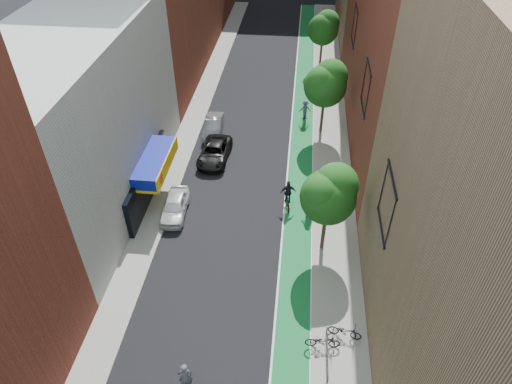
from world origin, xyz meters
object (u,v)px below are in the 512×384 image
(parked_car_white, at_px, (175,206))
(cyclist_lead, at_px, (186,383))
(parked_car_black, at_px, (215,152))
(cyclist_lane_near, at_px, (309,201))
(cyclist_lane_far, at_px, (305,112))
(cyclist_lane_mid, at_px, (288,197))
(parked_car_silver, at_px, (213,126))

(parked_car_white, distance_m, cyclist_lead, 13.13)
(parked_car_black, distance_m, cyclist_lane_near, 9.53)
(parked_car_black, xyz_separation_m, cyclist_lane_far, (7.14, 6.85, 0.25))
(cyclist_lane_mid, relative_size, cyclist_lane_far, 1.07)
(parked_car_black, height_order, cyclist_lead, cyclist_lead)
(parked_car_white, height_order, cyclist_lane_near, cyclist_lane_near)
(cyclist_lead, bearing_deg, cyclist_lane_near, -125.74)
(parked_car_white, bearing_deg, cyclist_lane_far, 54.43)
(parked_car_white, height_order, cyclist_lane_mid, cyclist_lane_mid)
(cyclist_lane_far, bearing_deg, cyclist_lead, 70.55)
(cyclist_lead, bearing_deg, parked_car_black, -97.51)
(parked_car_black, height_order, parked_car_silver, parked_car_silver)
(cyclist_lane_near, relative_size, cyclist_lane_mid, 1.00)
(parked_car_silver, xyz_separation_m, cyclist_lead, (2.84, -23.42, 0.06))
(parked_car_silver, relative_size, cyclist_lead, 1.90)
(cyclist_lane_near, bearing_deg, cyclist_lane_far, -81.35)
(cyclist_lead, height_order, cyclist_lane_far, cyclist_lead)
(cyclist_lead, bearing_deg, parked_car_silver, -96.56)
(parked_car_silver, bearing_deg, parked_car_black, -80.54)
(parked_car_white, xyz_separation_m, parked_car_silver, (0.79, 10.80, 0.00))
(cyclist_lane_mid, distance_m, cyclist_lane_far, 12.17)
(parked_car_white, distance_m, parked_car_black, 7.02)
(parked_car_silver, bearing_deg, cyclist_lane_near, -50.44)
(cyclist_lane_mid, bearing_deg, parked_car_silver, -61.75)
(parked_car_silver, height_order, cyclist_lead, cyclist_lead)
(parked_car_silver, distance_m, cyclist_lead, 23.59)
(parked_car_white, height_order, cyclist_lane_far, cyclist_lane_far)
(parked_car_white, bearing_deg, cyclist_lane_mid, 8.22)
(cyclist_lane_far, bearing_deg, cyclist_lane_near, 84.11)
(parked_car_black, relative_size, cyclist_lane_mid, 2.18)
(cyclist_lead, bearing_deg, cyclist_lane_far, -114.46)
(parked_car_black, bearing_deg, parked_car_silver, 103.91)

